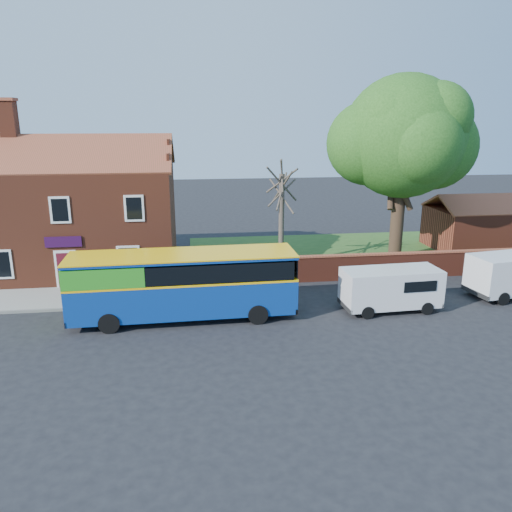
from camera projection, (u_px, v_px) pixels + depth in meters
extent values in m
plane|color=black|center=(192.00, 337.00, 22.42)|extent=(120.00, 120.00, 0.00)
cube|color=gray|center=(61.00, 298.00, 27.02)|extent=(18.00, 3.50, 0.12)
cube|color=slate|center=(53.00, 310.00, 25.34)|extent=(18.00, 0.15, 0.14)
cube|color=#426B28|center=(369.00, 252.00, 36.47)|extent=(26.00, 12.00, 0.04)
cube|color=brown|center=(78.00, 220.00, 31.66)|extent=(12.00, 8.00, 6.50)
cube|color=brown|center=(63.00, 154.00, 28.61)|extent=(12.30, 4.08, 2.16)
cube|color=brown|center=(78.00, 150.00, 32.43)|extent=(12.30, 4.08, 2.16)
cube|color=brown|center=(9.00, 120.00, 29.58)|extent=(0.90, 0.90, 2.20)
cube|color=black|center=(60.00, 210.00, 27.45)|extent=(1.10, 0.06, 1.50)
cube|color=#4C0F19|center=(66.00, 271.00, 28.36)|extent=(0.95, 0.04, 2.10)
cube|color=silver|center=(66.00, 270.00, 28.37)|extent=(1.20, 0.06, 2.30)
cube|color=#2C0B31|center=(63.00, 242.00, 27.90)|extent=(2.00, 0.06, 0.60)
cube|color=maroon|center=(404.00, 266.00, 30.55)|extent=(22.00, 0.30, 1.50)
cube|color=brown|center=(405.00, 253.00, 30.33)|extent=(22.00, 0.38, 0.10)
cube|color=maroon|center=(486.00, 229.00, 37.21)|extent=(8.00, 5.00, 3.00)
cube|color=brown|center=(500.00, 204.00, 35.47)|extent=(8.20, 2.56, 1.24)
cube|color=brown|center=(480.00, 199.00, 37.86)|extent=(8.20, 2.56, 1.24)
cube|color=navy|center=(184.00, 294.00, 24.19)|extent=(10.79, 2.93, 1.71)
cube|color=yellow|center=(183.00, 278.00, 23.97)|extent=(10.81, 2.95, 0.10)
cube|color=black|center=(183.00, 268.00, 23.83)|extent=(10.36, 2.94, 0.85)
cube|color=green|center=(107.00, 271.00, 23.30)|extent=(3.71, 2.81, 0.91)
cube|color=navy|center=(182.00, 256.00, 23.68)|extent=(10.79, 2.93, 0.14)
cube|color=yellow|center=(182.00, 254.00, 23.65)|extent=(10.83, 2.97, 0.06)
cylinder|color=black|center=(109.00, 323.00, 22.68)|extent=(0.97, 0.30, 0.97)
cylinder|color=black|center=(115.00, 303.00, 25.09)|extent=(0.97, 0.30, 0.97)
cylinder|color=black|center=(258.00, 314.00, 23.70)|extent=(0.97, 0.30, 0.97)
cylinder|color=black|center=(250.00, 296.00, 26.10)|extent=(0.97, 0.30, 0.97)
cube|color=silver|center=(391.00, 287.00, 25.25)|extent=(4.99, 2.20, 1.86)
cube|color=black|center=(431.00, 279.00, 25.55)|extent=(0.16, 1.67, 0.74)
cube|color=black|center=(433.00, 300.00, 25.89)|extent=(0.20, 1.96, 0.24)
cylinder|color=black|center=(367.00, 312.00, 24.35)|extent=(0.66, 0.25, 0.65)
cylinder|color=black|center=(354.00, 299.00, 26.09)|extent=(0.66, 0.25, 0.65)
cylinder|color=black|center=(427.00, 308.00, 24.89)|extent=(0.66, 0.25, 0.65)
cylinder|color=black|center=(409.00, 296.00, 26.63)|extent=(0.66, 0.25, 0.65)
cylinder|color=black|center=(503.00, 299.00, 26.14)|extent=(0.73, 0.32, 0.71)
cylinder|color=black|center=(477.00, 286.00, 28.01)|extent=(0.73, 0.32, 0.71)
cylinder|color=black|center=(397.00, 223.00, 34.04)|extent=(0.89, 0.89, 5.10)
sphere|color=#3D7C26|center=(404.00, 137.00, 32.49)|extent=(7.98, 7.98, 7.98)
sphere|color=#3D7C26|center=(433.00, 146.00, 33.39)|extent=(5.77, 5.77, 5.77)
sphere|color=#3D7C26|center=(369.00, 143.00, 32.98)|extent=(5.54, 5.54, 5.54)
cylinder|color=#4C4238|center=(281.00, 221.00, 32.32)|extent=(0.35, 0.35, 6.08)
cylinder|color=#4C4238|center=(282.00, 188.00, 31.74)|extent=(0.36, 2.97, 2.39)
cylinder|color=#4C4238|center=(282.00, 191.00, 31.80)|extent=(1.55, 2.19, 2.19)
cylinder|color=#4C4238|center=(282.00, 184.00, 31.68)|extent=(2.49, 1.14, 2.42)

